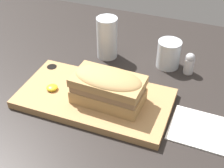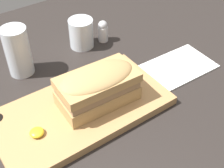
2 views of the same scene
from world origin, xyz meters
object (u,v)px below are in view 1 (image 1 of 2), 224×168
at_px(sandwich, 108,86).
at_px(wine_glass, 169,55).
at_px(napkin, 210,132).
at_px(salt_shaker, 189,63).
at_px(serving_board, 94,98).
at_px(water_glass, 107,40).

bearing_deg(sandwich, wine_glass, 67.35).
height_order(napkin, salt_shaker, salt_shaker).
bearing_deg(serving_board, water_glass, 102.99).
distance_m(water_glass, salt_shaker, 0.25).
xyz_separation_m(napkin, salt_shaker, (-0.09, 0.22, 0.03)).
bearing_deg(wine_glass, sandwich, -112.65).
bearing_deg(sandwich, salt_shaker, 53.80).
height_order(wine_glass, salt_shaker, wine_glass).
height_order(serving_board, napkin, serving_board).
bearing_deg(salt_shaker, wine_glass, 168.15).
distance_m(water_glass, wine_glass, 0.19).
height_order(serving_board, sandwich, sandwich).
height_order(wine_glass, napkin, wine_glass).
bearing_deg(serving_board, sandwich, -10.31).
relative_size(water_glass, wine_glass, 1.56).
distance_m(napkin, salt_shaker, 0.24).
distance_m(sandwich, water_glass, 0.24).
xyz_separation_m(wine_glass, salt_shaker, (0.06, -0.01, -0.01)).
relative_size(wine_glass, napkin, 0.44).
relative_size(sandwich, wine_glass, 2.14).
bearing_deg(water_glass, sandwich, -67.73).
distance_m(serving_board, napkin, 0.29).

